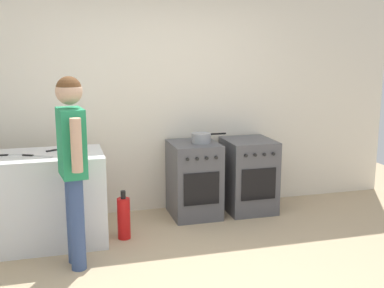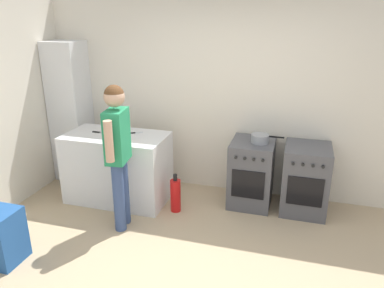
% 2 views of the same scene
% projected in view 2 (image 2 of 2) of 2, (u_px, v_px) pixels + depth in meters
% --- Properties ---
extents(ground_plane, '(8.00, 8.00, 0.00)m').
position_uv_depth(ground_plane, '(190.00, 274.00, 3.61)').
color(ground_plane, tan).
extents(back_wall, '(6.00, 0.10, 2.60)m').
position_uv_depth(back_wall, '(232.00, 98.00, 4.93)').
color(back_wall, silver).
rests_on(back_wall, ground).
extents(counter_unit, '(1.30, 0.70, 0.90)m').
position_uv_depth(counter_unit, '(118.00, 167.00, 4.90)').
color(counter_unit, silver).
rests_on(counter_unit, ground).
extents(oven_left, '(0.53, 0.62, 0.85)m').
position_uv_depth(oven_left, '(251.00, 173.00, 4.80)').
color(oven_left, '#4C4C51').
rests_on(oven_left, ground).
extents(oven_right, '(0.55, 0.62, 0.85)m').
position_uv_depth(oven_right, '(305.00, 179.00, 4.62)').
color(oven_right, '#4C4C51').
rests_on(oven_right, ground).
extents(pot, '(0.40, 0.22, 0.11)m').
position_uv_depth(pot, '(260.00, 139.00, 4.60)').
color(pot, gray).
rests_on(pot, oven_left).
extents(knife_paring, '(0.19, 0.13, 0.01)m').
position_uv_depth(knife_paring, '(133.00, 133.00, 4.81)').
color(knife_paring, silver).
rests_on(knife_paring, counter_unit).
extents(knife_utility, '(0.25, 0.05, 0.01)m').
position_uv_depth(knife_utility, '(100.00, 133.00, 4.82)').
color(knife_utility, silver).
rests_on(knife_utility, counter_unit).
extents(knife_chef, '(0.29, 0.17, 0.01)m').
position_uv_depth(knife_chef, '(114.00, 137.00, 4.65)').
color(knife_chef, silver).
rests_on(knife_chef, counter_unit).
extents(person, '(0.24, 0.57, 1.67)m').
position_uv_depth(person, '(118.00, 145.00, 4.07)').
color(person, '#384C7A').
rests_on(person, ground).
extents(fire_extinguisher, '(0.13, 0.13, 0.50)m').
position_uv_depth(fire_extinguisher, '(176.00, 195.00, 4.67)').
color(fire_extinguisher, red).
rests_on(fire_extinguisher, ground).
extents(larder_cabinet, '(0.48, 0.44, 2.00)m').
position_uv_depth(larder_cabinet, '(71.00, 112.00, 5.39)').
color(larder_cabinet, silver).
rests_on(larder_cabinet, ground).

